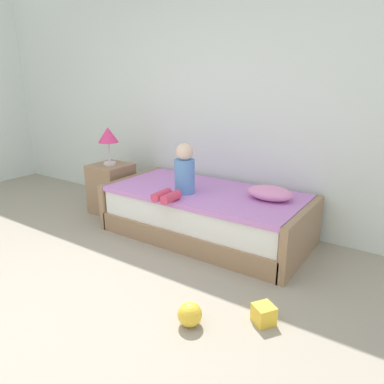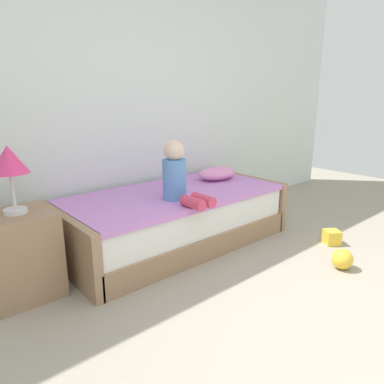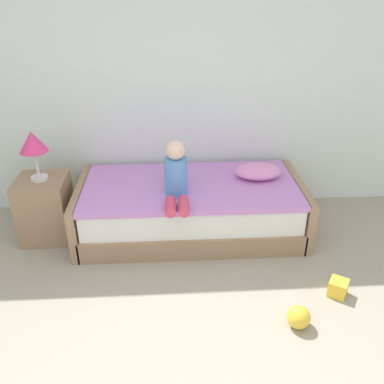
{
  "view_description": "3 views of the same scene",
  "coord_description": "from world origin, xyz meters",
  "views": [
    {
      "loc": [
        2.17,
        -1.01,
        1.6
      ],
      "look_at": [
        0.3,
        1.75,
        0.55
      ],
      "focal_mm": 33.94,
      "sensor_mm": 36.0,
      "label": 1
    },
    {
      "loc": [
        -1.62,
        -0.47,
        1.35
      ],
      "look_at": [
        0.3,
        1.75,
        0.55
      ],
      "focal_mm": 33.1,
      "sensor_mm": 36.0,
      "label": 2
    },
    {
      "loc": [
        0.11,
        -1.4,
        2.23
      ],
      "look_at": [
        0.3,
        1.75,
        0.55
      ],
      "focal_mm": 38.6,
      "sensor_mm": 36.0,
      "label": 3
    }
  ],
  "objects": [
    {
      "name": "ground_plane",
      "position": [
        0.0,
        0.0,
        0.0
      ],
      "size": [
        9.2,
        9.2,
        0.0
      ],
      "primitive_type": "plane",
      "color": "#9E9384"
    },
    {
      "name": "bed",
      "position": [
        0.3,
        2.0,
        0.25
      ],
      "size": [
        2.11,
        1.0,
        0.5
      ],
      "color": "#997556",
      "rests_on": "ground"
    },
    {
      "name": "child_figure",
      "position": [
        0.17,
        1.77,
        0.7
      ],
      "size": [
        0.2,
        0.51,
        0.5
      ],
      "color": "#598CD1",
      "rests_on": "bed"
    },
    {
      "name": "pillow",
      "position": [
        0.95,
        2.1,
        0.56
      ],
      "size": [
        0.44,
        0.3,
        0.13
      ],
      "primitive_type": "ellipsoid",
      "color": "#EA8CC6",
      "rests_on": "bed"
    },
    {
      "name": "toy_ball",
      "position": [
        0.99,
        0.7,
        0.08
      ],
      "size": [
        0.17,
        0.17,
        0.17
      ],
      "primitive_type": "sphere",
      "color": "yellow",
      "rests_on": "ground"
    },
    {
      "name": "nightstand",
      "position": [
        -1.05,
        1.98,
        0.3
      ],
      "size": [
        0.44,
        0.44,
        0.6
      ],
      "primitive_type": "cube",
      "color": "#997556",
      "rests_on": "ground"
    },
    {
      "name": "toy_block",
      "position": [
        1.4,
        1.01,
        0.07
      ],
      "size": [
        0.18,
        0.18,
        0.13
      ],
      "primitive_type": "cube",
      "rotation": [
        0.0,
        0.0,
        2.55
      ],
      "color": "yellow",
      "rests_on": "ground"
    },
    {
      "name": "table_lamp",
      "position": [
        -1.05,
        1.98,
        0.94
      ],
      "size": [
        0.24,
        0.24,
        0.45
      ],
      "color": "silver",
      "rests_on": "nightstand"
    },
    {
      "name": "wall_rear",
      "position": [
        0.0,
        2.6,
        1.45
      ],
      "size": [
        7.2,
        0.1,
        2.9
      ],
      "primitive_type": "cube",
      "color": "silver",
      "rests_on": "ground"
    }
  ]
}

